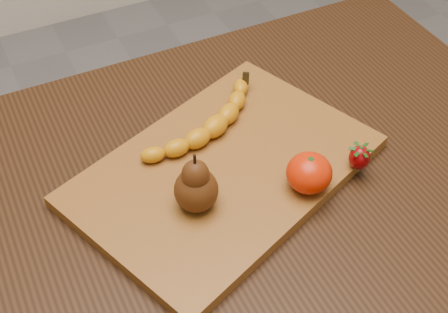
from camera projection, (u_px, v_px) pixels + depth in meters
name	position (u px, v px, depth m)	size (l,w,h in m)	color
table	(247.00, 208.00, 1.04)	(1.00, 0.70, 0.76)	black
cutting_board	(224.00, 170.00, 0.96)	(0.45, 0.30, 0.02)	brown
banana	(215.00, 126.00, 0.99)	(0.21, 0.06, 0.03)	orange
pear	(196.00, 181.00, 0.86)	(0.06, 0.06, 0.10)	#49240B
mandarin	(309.00, 173.00, 0.90)	(0.07, 0.07, 0.06)	red
strawberry	(359.00, 157.00, 0.94)	(0.03, 0.03, 0.04)	#850307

